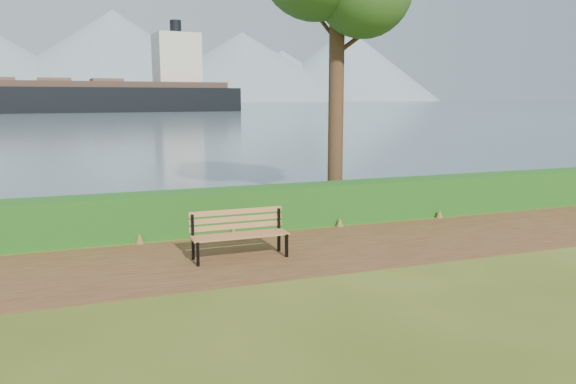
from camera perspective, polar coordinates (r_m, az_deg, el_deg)
name	(u,v)px	position (r m, az deg, el deg)	size (l,w,h in m)	color
ground	(312,254)	(11.47, 2.42, -6.35)	(140.00, 140.00, 0.00)	#444F16
path	(306,250)	(11.73, 1.86, -5.95)	(40.00, 3.40, 0.01)	#4E2C1A
hedge	(271,207)	(13.72, -1.72, -1.53)	(32.00, 0.85, 1.00)	#184D16
water	(90,104)	(270.23, -19.44, 8.43)	(700.00, 510.00, 0.00)	#486175
mountains	(70,60)	(416.98, -21.28, 12.38)	(585.00, 190.00, 70.00)	gray
bench	(239,230)	(11.16, -5.04, -3.92)	(1.91, 0.57, 0.95)	black
cargo_ship	(81,97)	(124.17, -20.27, 9.07)	(71.37, 17.17, 21.45)	black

